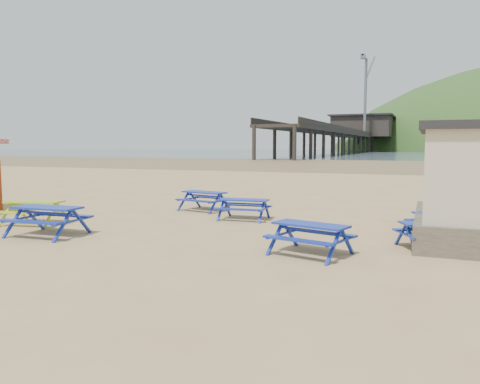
% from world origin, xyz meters
% --- Properties ---
extents(ground, '(400.00, 400.00, 0.00)m').
position_xyz_m(ground, '(0.00, 0.00, 0.00)').
color(ground, tan).
rests_on(ground, ground).
extents(wet_sand, '(400.00, 400.00, 0.00)m').
position_xyz_m(wet_sand, '(0.00, 55.00, 0.00)').
color(wet_sand, olive).
rests_on(wet_sand, ground).
extents(sea, '(400.00, 400.00, 0.00)m').
position_xyz_m(sea, '(0.00, 170.00, 0.01)').
color(sea, '#455663').
rests_on(sea, ground).
extents(picnic_table_blue_a, '(1.79, 1.49, 0.71)m').
position_xyz_m(picnic_table_blue_a, '(1.16, 1.89, 0.36)').
color(picnic_table_blue_a, '#102095').
rests_on(picnic_table_blue_a, ground).
extents(picnic_table_blue_b, '(2.07, 1.80, 0.75)m').
position_xyz_m(picnic_table_blue_b, '(-1.13, 3.40, 0.38)').
color(picnic_table_blue_b, '#102095').
rests_on(picnic_table_blue_b, ground).
extents(picnic_table_blue_c, '(2.15, 2.08, 0.70)m').
position_xyz_m(picnic_table_blue_c, '(7.55, 1.14, 0.35)').
color(picnic_table_blue_c, '#102095').
rests_on(picnic_table_blue_c, ground).
extents(picnic_table_blue_d, '(2.06, 1.69, 0.84)m').
position_xyz_m(picnic_table_blue_d, '(-3.00, -2.95, 0.42)').
color(picnic_table_blue_d, '#102095').
rests_on(picnic_table_blue_d, ground).
extents(picnic_table_blue_e, '(2.08, 1.84, 0.74)m').
position_xyz_m(picnic_table_blue_e, '(4.56, -2.46, 0.37)').
color(picnic_table_blue_e, '#102095').
rests_on(picnic_table_blue_e, ground).
extents(picnic_table_blue_f, '(2.04, 1.89, 0.69)m').
position_xyz_m(picnic_table_blue_f, '(7.29, -0.79, 0.34)').
color(picnic_table_blue_f, '#102095').
rests_on(picnic_table_blue_f, ground).
extents(picnic_table_yellow, '(2.08, 1.80, 0.77)m').
position_xyz_m(picnic_table_yellow, '(-4.84, -1.61, 0.39)').
color(picnic_table_yellow, '#93C514').
rests_on(picnic_table_yellow, ground).
extents(pier, '(24.00, 220.00, 39.29)m').
position_xyz_m(pier, '(-17.99, 178.23, 5.46)').
color(pier, black).
rests_on(pier, ground).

